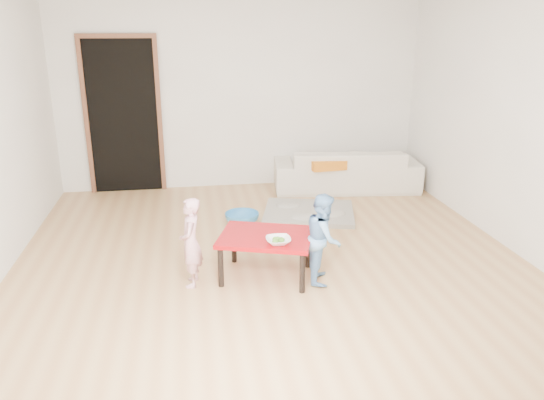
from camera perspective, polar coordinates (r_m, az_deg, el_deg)
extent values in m
cube|color=#B6824E|center=(5.42, -0.34, -5.86)|extent=(5.00, 5.00, 0.01)
cube|color=white|center=(7.48, -3.36, 11.29)|extent=(5.00, 0.02, 2.60)
cube|color=white|center=(5.94, 24.45, 7.80)|extent=(0.02, 5.00, 2.60)
imported|color=beige|center=(7.52, 7.96, 3.34)|extent=(2.07, 1.01, 0.58)
cube|color=orange|center=(7.18, 5.77, 3.98)|extent=(0.50, 0.46, 0.12)
imported|color=white|center=(4.62, 0.69, -4.40)|extent=(0.22, 0.22, 0.05)
imported|color=#D26076|center=(4.72, -8.73, -4.54)|extent=(0.23, 0.32, 0.81)
imported|color=#59A3D0|center=(4.77, 5.58, -4.08)|extent=(0.40, 0.47, 0.82)
imported|color=#3280BD|center=(6.23, -3.25, -1.96)|extent=(0.40, 0.40, 0.12)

